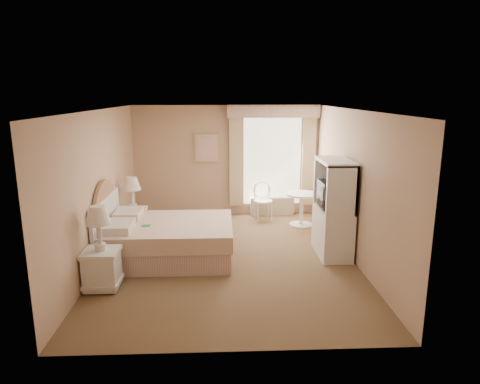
{
  "coord_description": "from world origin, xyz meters",
  "views": [
    {
      "loc": [
        -0.11,
        -6.91,
        2.76
      ],
      "look_at": [
        0.21,
        0.3,
        1.09
      ],
      "focal_mm": 32.0,
      "sensor_mm": 36.0,
      "label": 1
    }
  ],
  "objects_px": {
    "bed": "(163,238)",
    "armoire": "(333,216)",
    "nightstand_far": "(133,215)",
    "round_table": "(302,204)",
    "cafe_chair": "(263,198)",
    "nightstand_near": "(101,258)"
  },
  "relations": [
    {
      "from": "bed",
      "to": "armoire",
      "type": "relative_size",
      "value": 1.28
    },
    {
      "from": "cafe_chair",
      "to": "round_table",
      "type": "bearing_deg",
      "value": -40.19
    },
    {
      "from": "bed",
      "to": "round_table",
      "type": "relative_size",
      "value": 3.05
    },
    {
      "from": "bed",
      "to": "cafe_chair",
      "type": "distance_m",
      "value": 2.97
    },
    {
      "from": "nightstand_near",
      "to": "nightstand_far",
      "type": "relative_size",
      "value": 1.03
    },
    {
      "from": "nightstand_near",
      "to": "bed",
      "type": "bearing_deg",
      "value": 57.54
    },
    {
      "from": "bed",
      "to": "round_table",
      "type": "distance_m",
      "value": 3.22
    },
    {
      "from": "bed",
      "to": "armoire",
      "type": "height_order",
      "value": "armoire"
    },
    {
      "from": "armoire",
      "to": "nightstand_near",
      "type": "bearing_deg",
      "value": -161.89
    },
    {
      "from": "bed",
      "to": "round_table",
      "type": "xyz_separation_m",
      "value": [
        2.7,
        1.75,
        0.11
      ]
    },
    {
      "from": "round_table",
      "to": "cafe_chair",
      "type": "relative_size",
      "value": 0.83
    },
    {
      "from": "cafe_chair",
      "to": "armoire",
      "type": "xyz_separation_m",
      "value": [
        1.01,
        -2.2,
        0.21
      ]
    },
    {
      "from": "nightstand_far",
      "to": "cafe_chair",
      "type": "distance_m",
      "value": 2.86
    },
    {
      "from": "round_table",
      "to": "armoire",
      "type": "bearing_deg",
      "value": -82.19
    },
    {
      "from": "nightstand_near",
      "to": "round_table",
      "type": "xyz_separation_m",
      "value": [
        3.42,
        2.88,
        0.01
      ]
    },
    {
      "from": "bed",
      "to": "cafe_chair",
      "type": "bearing_deg",
      "value": 49.71
    },
    {
      "from": "bed",
      "to": "nightstand_far",
      "type": "height_order",
      "value": "bed"
    },
    {
      "from": "nightstand_far",
      "to": "armoire",
      "type": "relative_size",
      "value": 0.7
    },
    {
      "from": "nightstand_far",
      "to": "round_table",
      "type": "bearing_deg",
      "value": 9.56
    },
    {
      "from": "nightstand_far",
      "to": "round_table",
      "type": "xyz_separation_m",
      "value": [
        3.42,
        0.58,
        0.02
      ]
    },
    {
      "from": "cafe_chair",
      "to": "armoire",
      "type": "relative_size",
      "value": 0.5
    },
    {
      "from": "nightstand_far",
      "to": "nightstand_near",
      "type": "bearing_deg",
      "value": -90.0
    }
  ]
}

